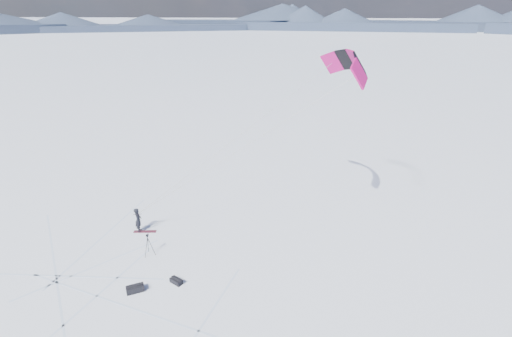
% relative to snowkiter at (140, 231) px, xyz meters
% --- Properties ---
extents(ground, '(1800.00, 1800.00, 0.00)m').
position_rel_snowkiter_xyz_m(ground, '(1.07, -4.37, 0.00)').
color(ground, white).
extents(horizon_hills, '(704.84, 706.81, 9.77)m').
position_rel_snowkiter_xyz_m(horizon_hills, '(1.07, -4.37, 4.21)').
color(horizon_hills, '#1D2A3C').
rests_on(horizon_hills, ground).
extents(snow_tracks, '(17.62, 10.25, 0.01)m').
position_rel_snowkiter_xyz_m(snow_tracks, '(1.40, -4.36, 0.00)').
color(snow_tracks, silver).
rests_on(snow_tracks, ground).
extents(snowkiter, '(0.67, 0.78, 1.80)m').
position_rel_snowkiter_xyz_m(snowkiter, '(0.00, 0.00, 0.00)').
color(snowkiter, black).
rests_on(snowkiter, ground).
extents(snowboard, '(1.58, 0.60, 0.04)m').
position_rel_snowkiter_xyz_m(snowboard, '(0.40, -0.01, 0.02)').
color(snowboard, maroon).
rests_on(snowboard, ground).
extents(tripod, '(0.64, 0.69, 1.51)m').
position_rel_snowkiter_xyz_m(tripod, '(1.90, -2.43, 0.97)').
color(tripod, black).
rests_on(tripod, ground).
extents(gear_bag_a, '(1.03, 0.88, 0.42)m').
position_rel_snowkiter_xyz_m(gear_bag_a, '(2.60, -5.68, 0.19)').
color(gear_bag_a, black).
rests_on(gear_bag_a, ground).
extents(gear_bag_b, '(0.83, 0.65, 0.34)m').
position_rel_snowkiter_xyz_m(gear_bag_b, '(4.56, -4.63, 0.15)').
color(gear_bag_b, black).
rests_on(gear_bag_b, ground).
extents(power_kite, '(14.76, 7.15, 10.67)m').
position_rel_snowkiter_xyz_m(power_kite, '(13.38, 4.19, 11.09)').
color(power_kite, '#AF0D5E').
rests_on(power_kite, ground).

